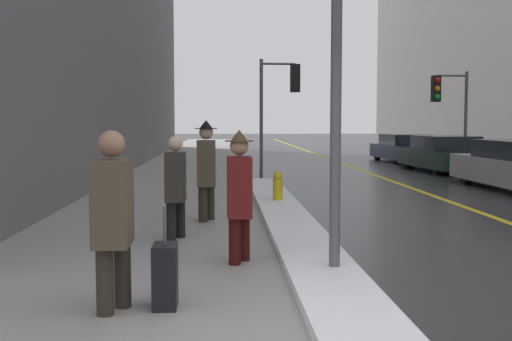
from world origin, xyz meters
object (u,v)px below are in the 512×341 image
at_px(parked_car_navy, 404,149).
at_px(pedestrian_trailing, 113,212).
at_px(fire_hydrant, 278,189).
at_px(pedestrian_nearside, 239,191).
at_px(pedestrian_in_fedora, 206,166).
at_px(parked_car_dark_green, 444,154).
at_px(traffic_light_near, 282,91).
at_px(rolling_suitcase, 165,276).
at_px(traffic_light_far, 447,99).
at_px(pedestrian_in_glasses, 176,182).

bearing_deg(parked_car_navy, pedestrian_trailing, 154.26).
xyz_separation_m(pedestrian_trailing, fire_hydrant, (2.11, 7.17, -0.57)).
bearing_deg(pedestrian_nearside, pedestrian_in_fedora, -172.18).
height_order(parked_car_dark_green, fire_hydrant, parked_car_dark_green).
bearing_deg(traffic_light_near, pedestrian_in_fedora, -106.29).
height_order(pedestrian_trailing, parked_car_dark_green, pedestrian_trailing).
xyz_separation_m(traffic_light_near, pedestrian_trailing, (-2.92, -14.94, -1.76)).
relative_size(traffic_light_near, parked_car_navy, 0.85).
relative_size(parked_car_navy, rolling_suitcase, 4.55).
xyz_separation_m(traffic_light_far, parked_car_dark_green, (-0.17, -0.28, -1.89)).
height_order(pedestrian_trailing, fire_hydrant, pedestrian_trailing).
height_order(traffic_light_near, parked_car_navy, traffic_light_near).
height_order(traffic_light_far, pedestrian_in_glasses, traffic_light_far).
distance_m(parked_car_dark_green, fire_hydrant, 10.69).
bearing_deg(pedestrian_trailing, fire_hydrant, 163.20).
bearing_deg(pedestrian_nearside, pedestrian_in_glasses, -151.75).
xyz_separation_m(pedestrian_trailing, parked_car_dark_green, (8.54, 15.71, -0.33)).
xyz_separation_m(pedestrian_in_glasses, parked_car_navy, (8.37, 17.42, -0.29)).
relative_size(traffic_light_near, pedestrian_trailing, 2.25).
bearing_deg(traffic_light_near, rolling_suitcase, -102.92).
bearing_deg(traffic_light_far, pedestrian_trailing, 57.27).
height_order(pedestrian_trailing, parked_car_navy, pedestrian_trailing).
bearing_deg(traffic_light_far, parked_car_dark_green, 55.44).
bearing_deg(traffic_light_near, pedestrian_in_glasses, -106.41).
bearing_deg(rolling_suitcase, pedestrian_in_fedora, 176.68).
bearing_deg(traffic_light_near, pedestrian_nearside, -101.08).
bearing_deg(traffic_light_far, traffic_light_near, 6.20).
relative_size(parked_car_dark_green, parked_car_navy, 1.02).
relative_size(traffic_light_far, parked_car_navy, 0.79).
distance_m(traffic_light_near, pedestrian_in_glasses, 11.84).
distance_m(pedestrian_trailing, parked_car_navy, 22.69).
bearing_deg(pedestrian_in_glasses, pedestrian_in_fedora, 165.95).
xyz_separation_m(traffic_light_far, rolling_suitcase, (-8.25, -15.90, -2.16)).
bearing_deg(traffic_light_near, pedestrian_trailing, -104.54).
relative_size(traffic_light_far, pedestrian_nearside, 2.11).
bearing_deg(rolling_suitcase, pedestrian_in_glasses, -177.99).
xyz_separation_m(parked_car_dark_green, parked_car_navy, (0.14, 5.25, -0.03)).
relative_size(pedestrian_trailing, rolling_suitcase, 1.73).
bearing_deg(pedestrian_trailing, traffic_light_far, 151.01).
relative_size(traffic_light_far, pedestrian_in_glasses, 2.26).
bearing_deg(rolling_suitcase, fire_hydrant, 166.40).
xyz_separation_m(parked_car_navy, rolling_suitcase, (-8.22, -20.86, -0.25)).
xyz_separation_m(pedestrian_trailing, pedestrian_in_glasses, (0.30, 3.54, -0.07)).
height_order(pedestrian_trailing, pedestrian_in_fedora, pedestrian_in_fedora).
distance_m(traffic_light_far, pedestrian_in_fedora, 13.51).
distance_m(traffic_light_near, rolling_suitcase, 15.23).
relative_size(traffic_light_far, parked_car_dark_green, 0.77).
bearing_deg(traffic_light_near, traffic_light_far, 6.90).
xyz_separation_m(traffic_light_near, traffic_light_far, (5.78, 1.06, -0.21)).
bearing_deg(pedestrian_in_fedora, parked_car_dark_green, 142.85).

